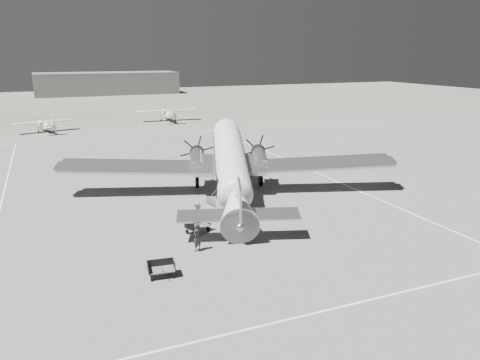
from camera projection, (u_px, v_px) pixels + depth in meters
name	position (u px, v px, depth m)	size (l,w,h in m)	color
ground	(250.00, 216.00, 36.13)	(260.00, 260.00, 0.00)	slate
taxi_line_near	(362.00, 302.00, 23.67)	(60.00, 0.15, 0.01)	silver
taxi_line_right	(376.00, 198.00, 40.60)	(0.15, 80.00, 0.01)	silver
taxi_line_left	(0.00, 207.00, 38.32)	(0.15, 60.00, 0.01)	silver
taxi_line_horizon	(145.00, 135.00, 71.74)	(90.00, 0.15, 0.01)	silver
grass_infield	(101.00, 102.00, 120.71)	(260.00, 90.00, 0.01)	#6A6759
hangar_main	(107.00, 83.00, 143.97)	(42.00, 14.00, 6.60)	slate
dc3_airliner	(231.00, 166.00, 39.68)	(30.38, 21.08, 5.79)	silver
light_plane_left	(46.00, 126.00, 74.41)	(9.47, 7.69, 1.97)	silver
light_plane_right	(168.00, 115.00, 86.67)	(11.12, 9.02, 2.31)	silver
baggage_cart_near	(198.00, 226.00, 32.73)	(1.71, 1.21, 0.97)	#595959
baggage_cart_far	(161.00, 269.00, 26.24)	(1.59, 1.13, 0.90)	#595959
ground_crew	(197.00, 237.00, 29.58)	(0.68, 0.45, 1.88)	#282828
ramp_agent	(198.00, 214.00, 33.84)	(0.90, 0.70, 1.84)	silver
passenger	(198.00, 213.00, 34.30)	(0.83, 0.54, 1.69)	silver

